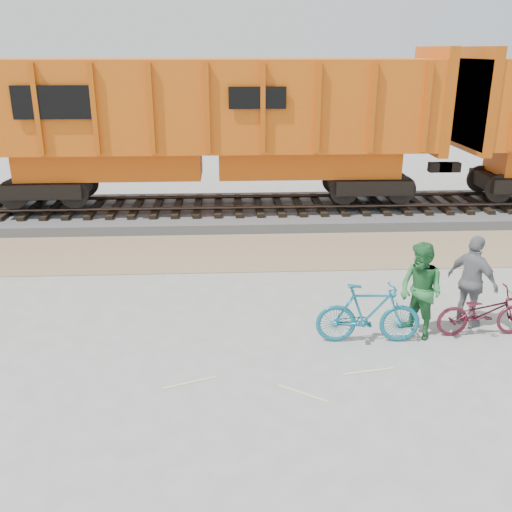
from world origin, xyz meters
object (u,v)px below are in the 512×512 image
object	(u,v)px
hopper_car_center	(209,122)
person_man	(421,291)
bicycle_teal	(368,313)
bicycle_maroon	(483,312)
person_woman	(472,282)

from	to	relation	value
hopper_car_center	person_man	distance (m)	9.53
bicycle_teal	person_man	world-z (taller)	person_man
bicycle_maroon	person_man	bearing A→B (deg)	87.62
bicycle_teal	person_woman	xyz separation A→B (m)	(2.13, 0.57, 0.34)
hopper_car_center	person_man	world-z (taller)	hopper_car_center
bicycle_teal	bicycle_maroon	distance (m)	2.24
bicycle_maroon	person_man	size ratio (longest dim) A/B	0.96
hopper_car_center	bicycle_teal	bearing A→B (deg)	-70.33
hopper_car_center	bicycle_teal	distance (m)	9.41
bicycle_maroon	person_woman	distance (m)	0.61
hopper_car_center	person_woman	world-z (taller)	hopper_car_center
bicycle_teal	person_man	xyz separation A→B (m)	(1.00, 0.20, 0.34)
person_woman	person_man	bearing A→B (deg)	76.09
bicycle_teal	person_woman	bearing A→B (deg)	-72.08
bicycle_teal	person_woman	distance (m)	2.23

